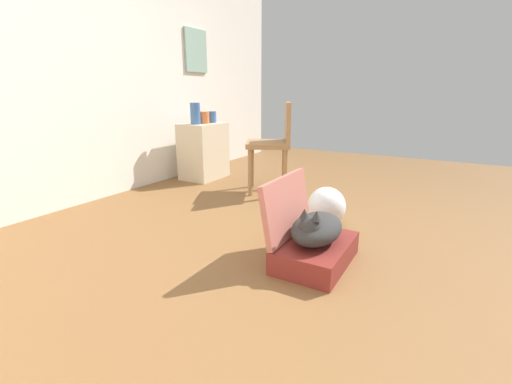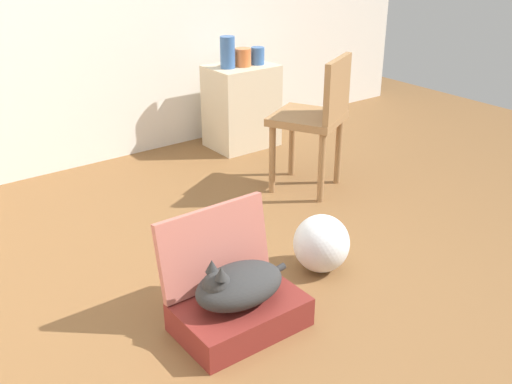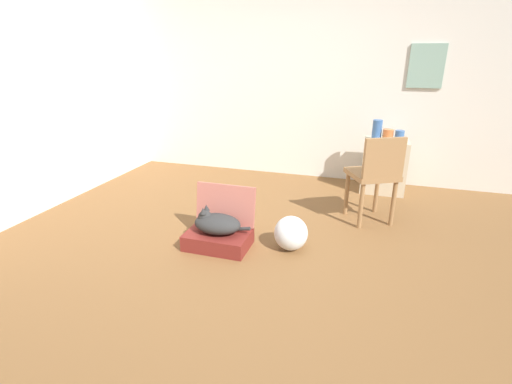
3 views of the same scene
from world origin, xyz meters
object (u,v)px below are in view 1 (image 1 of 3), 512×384
Objects in this scene: side_table at (204,151)px; chair at (274,142)px; plastic_bag_white at (326,207)px; vase_round at (204,117)px; vase_tall at (195,114)px; vase_short at (212,117)px; cat at (316,228)px; suitcase_base at (316,252)px.

side_table is 0.72× the size of chair.
vase_round is at bearing 66.36° from plastic_bag_white.
vase_tall is 1.80× the size of vase_short.
vase_tall is 0.27m from vase_short.
vase_tall is at bearing -176.82° from side_table.
vase_round is at bearing 53.65° from cat.
chair reaches higher than side_table.
side_table is at bearing 162.50° from vase_short.
cat is 0.67m from plastic_bag_white.
vase_tall reaches higher than suitcase_base.
vase_short is 0.13m from vase_round.
cat is at bearing -126.35° from vase_round.
vase_tall is at bearing 171.80° from vase_round.
vase_short is at bearing 51.01° from cat.
side_table is 4.94× the size of vase_short.
suitcase_base is at bearing -166.31° from plastic_bag_white.
vase_short is 0.15× the size of chair.
plastic_bag_white is 2.33× the size of vase_short.
plastic_bag_white is at bearing 22.59° from chair.
cat reaches higher than suitcase_base.
side_table is 0.47m from vase_tall.
chair reaches higher than cat.
vase_round is at bearing -8.20° from vase_tall.
vase_short is 1.02m from chair.
side_table is at bearing 3.18° from vase_tall.
side_table is 0.42m from vase_short.
cat is at bearing 8.41° from chair.
plastic_bag_white is at bearing -113.33° from side_table.
vase_tall is at bearing -116.71° from chair.
vase_round is (0.13, -0.02, -0.05)m from vase_tall.
suitcase_base is 0.62× the size of chair.
vase_tall is 1.74× the size of vase_round.
chair is (0.02, -1.00, -0.25)m from vase_tall.
plastic_bag_white is 2.03m from vase_round.
cat is 2.12× the size of vase_tall.
side_table is 2.75× the size of vase_tall.
side_table reaches higher than suitcase_base.
side_table is 1.03m from chair.
suitcase_base is 1.67m from chair.
chair is at bearing 50.23° from plastic_bag_white.
vase_tall is 0.26× the size of chair.
suitcase_base is 1.12× the size of cat.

